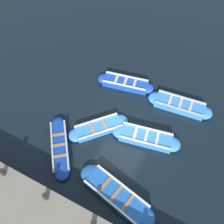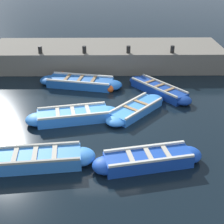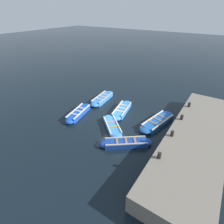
{
  "view_description": "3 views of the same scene",
  "coord_description": "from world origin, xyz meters",
  "px_view_note": "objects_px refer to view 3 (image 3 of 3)",
  "views": [
    {
      "loc": [
        6.47,
        2.71,
        11.49
      ],
      "look_at": [
        -0.6,
        -0.96,
        0.27
      ],
      "focal_mm": 42.0,
      "sensor_mm": 36.0,
      "label": 1
    },
    {
      "loc": [
        -10.14,
        -0.09,
        5.67
      ],
      "look_at": [
        -0.24,
        -0.21,
        0.44
      ],
      "focal_mm": 50.0,
      "sensor_mm": 36.0,
      "label": 2
    },
    {
      "loc": [
        6.38,
        -10.0,
        7.77
      ],
      "look_at": [
        -0.43,
        0.27,
        0.34
      ],
      "focal_mm": 28.0,
      "sensor_mm": 36.0,
      "label": 3
    }
  ],
  "objects_px": {
    "boat_tucked": "(122,110)",
    "bollard_south": "(189,105)",
    "bollard_north": "(159,155)",
    "bollard_mid_north": "(172,134)",
    "boat_outer_left": "(158,122)",
    "buoy_yellow_far": "(178,122)",
    "buoy_orange_near": "(142,128)",
    "bollard_mid_south": "(182,117)",
    "boat_end_of_row": "(102,99)",
    "boat_drifting": "(112,126)",
    "boat_stern_in": "(126,143)",
    "boat_centre": "(78,113)"
  },
  "relations": [
    {
      "from": "boat_tucked",
      "to": "bollard_south",
      "type": "relative_size",
      "value": 10.1
    },
    {
      "from": "bollard_north",
      "to": "bollard_mid_north",
      "type": "height_order",
      "value": "same"
    },
    {
      "from": "boat_outer_left",
      "to": "buoy_yellow_far",
      "type": "height_order",
      "value": "boat_outer_left"
    },
    {
      "from": "buoy_orange_near",
      "to": "bollard_south",
      "type": "bearing_deg",
      "value": 55.75
    },
    {
      "from": "buoy_yellow_far",
      "to": "buoy_orange_near",
      "type": "bearing_deg",
      "value": -129.76
    },
    {
      "from": "bollard_north",
      "to": "bollard_mid_south",
      "type": "relative_size",
      "value": 1.0
    },
    {
      "from": "boat_end_of_row",
      "to": "boat_drifting",
      "type": "bearing_deg",
      "value": -44.56
    },
    {
      "from": "boat_tucked",
      "to": "boat_stern_in",
      "type": "bearing_deg",
      "value": -55.77
    },
    {
      "from": "boat_tucked",
      "to": "buoy_orange_near",
      "type": "xyz_separation_m",
      "value": [
        2.52,
        -1.4,
        -0.04
      ]
    },
    {
      "from": "buoy_orange_near",
      "to": "buoy_yellow_far",
      "type": "distance_m",
      "value": 3.07
    },
    {
      "from": "bollard_south",
      "to": "boat_tucked",
      "type": "bearing_deg",
      "value": -157.31
    },
    {
      "from": "bollard_mid_south",
      "to": "bollard_south",
      "type": "bearing_deg",
      "value": 90.0
    },
    {
      "from": "boat_stern_in",
      "to": "boat_centre",
      "type": "height_order",
      "value": "boat_centre"
    },
    {
      "from": "boat_drifting",
      "to": "buoy_yellow_far",
      "type": "bearing_deg",
      "value": 40.47
    },
    {
      "from": "boat_tucked",
      "to": "bollard_mid_north",
      "type": "xyz_separation_m",
      "value": [
        4.85,
        -2.3,
        1.06
      ]
    },
    {
      "from": "boat_stern_in",
      "to": "buoy_orange_near",
      "type": "distance_m",
      "value": 2.11
    },
    {
      "from": "boat_drifting",
      "to": "buoy_orange_near",
      "type": "distance_m",
      "value": 2.18
    },
    {
      "from": "boat_drifting",
      "to": "bollard_mid_north",
      "type": "height_order",
      "value": "bollard_mid_north"
    },
    {
      "from": "bollard_north",
      "to": "bollard_south",
      "type": "distance_m",
      "value": 6.5
    },
    {
      "from": "buoy_orange_near",
      "to": "boat_centre",
      "type": "bearing_deg",
      "value": -168.62
    },
    {
      "from": "boat_end_of_row",
      "to": "boat_centre",
      "type": "distance_m",
      "value": 3.28
    },
    {
      "from": "bollard_north",
      "to": "boat_stern_in",
      "type": "bearing_deg",
      "value": 158.56
    },
    {
      "from": "boat_centre",
      "to": "boat_outer_left",
      "type": "bearing_deg",
      "value": 22.22
    },
    {
      "from": "boat_drifting",
      "to": "bollard_south",
      "type": "bearing_deg",
      "value": 45.79
    },
    {
      "from": "boat_end_of_row",
      "to": "bollard_north",
      "type": "distance_m",
      "value": 9.27
    },
    {
      "from": "boat_drifting",
      "to": "boat_tucked",
      "type": "height_order",
      "value": "boat_tucked"
    },
    {
      "from": "boat_end_of_row",
      "to": "buoy_orange_near",
      "type": "height_order",
      "value": "boat_end_of_row"
    },
    {
      "from": "boat_centre",
      "to": "boat_tucked",
      "type": "bearing_deg",
      "value": 41.82
    },
    {
      "from": "boat_tucked",
      "to": "buoy_yellow_far",
      "type": "height_order",
      "value": "boat_tucked"
    },
    {
      "from": "bollard_mid_south",
      "to": "buoy_orange_near",
      "type": "xyz_separation_m",
      "value": [
        -2.33,
        -1.26,
        -1.09
      ]
    },
    {
      "from": "buoy_orange_near",
      "to": "boat_end_of_row",
      "type": "bearing_deg",
      "value": 156.87
    },
    {
      "from": "boat_outer_left",
      "to": "bollard_mid_south",
      "type": "bearing_deg",
      "value": -4.09
    },
    {
      "from": "bollard_mid_south",
      "to": "buoy_yellow_far",
      "type": "bearing_deg",
      "value": 108.21
    },
    {
      "from": "boat_tucked",
      "to": "bollard_mid_north",
      "type": "height_order",
      "value": "bollard_mid_north"
    },
    {
      "from": "bollard_mid_south",
      "to": "buoy_yellow_far",
      "type": "xyz_separation_m",
      "value": [
        -0.36,
        1.11,
        -1.13
      ]
    },
    {
      "from": "boat_stern_in",
      "to": "buoy_orange_near",
      "type": "xyz_separation_m",
      "value": [
        0.14,
        2.11,
        -0.03
      ]
    },
    {
      "from": "bollard_mid_north",
      "to": "buoy_yellow_far",
      "type": "bearing_deg",
      "value": 96.35
    },
    {
      "from": "bollard_north",
      "to": "bollard_mid_south",
      "type": "height_order",
      "value": "same"
    },
    {
      "from": "boat_end_of_row",
      "to": "boat_tucked",
      "type": "bearing_deg",
      "value": -17.13
    },
    {
      "from": "boat_outer_left",
      "to": "boat_centre",
      "type": "distance_m",
      "value": 6.43
    },
    {
      "from": "bollard_mid_south",
      "to": "boat_centre",
      "type": "bearing_deg",
      "value": -163.04
    },
    {
      "from": "boat_end_of_row",
      "to": "boat_centre",
      "type": "xyz_separation_m",
      "value": [
        -0.06,
        -3.28,
        0.0
      ]
    },
    {
      "from": "boat_tucked",
      "to": "bollard_north",
      "type": "xyz_separation_m",
      "value": [
        4.85,
        -4.47,
        1.06
      ]
    },
    {
      "from": "boat_stern_in",
      "to": "boat_end_of_row",
      "type": "xyz_separation_m",
      "value": [
        -5.07,
        4.33,
        0.02
      ]
    },
    {
      "from": "boat_outer_left",
      "to": "bollard_mid_south",
      "type": "height_order",
      "value": "bollard_mid_south"
    },
    {
      "from": "boat_drifting",
      "to": "boat_end_of_row",
      "type": "xyz_separation_m",
      "value": [
        -3.25,
        3.2,
        0.05
      ]
    },
    {
      "from": "boat_tucked",
      "to": "boat_outer_left",
      "type": "bearing_deg",
      "value": -0.38
    },
    {
      "from": "boat_drifting",
      "to": "bollard_north",
      "type": "relative_size",
      "value": 8.23
    },
    {
      "from": "boat_stern_in",
      "to": "buoy_yellow_far",
      "type": "height_order",
      "value": "boat_stern_in"
    },
    {
      "from": "boat_centre",
      "to": "buoy_yellow_far",
      "type": "bearing_deg",
      "value": 25.34
    }
  ]
}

